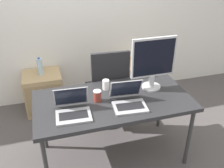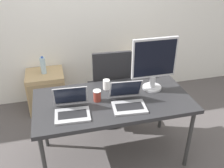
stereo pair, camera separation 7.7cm
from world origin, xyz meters
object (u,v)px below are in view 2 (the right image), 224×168
at_px(laptop_left, 128,101).
at_px(monitor, 154,63).
at_px(office_chair, 109,95).
at_px(coffee_cup_brown, 97,96).
at_px(laptop_right, 72,108).
at_px(water_bottle, 43,66).
at_px(cabinet_left, 47,91).
at_px(cabinet_right, 137,80).
at_px(coffee_cup_white, 106,85).

relative_size(laptop_left, monitor, 0.61).
bearing_deg(office_chair, coffee_cup_brown, -113.12).
xyz_separation_m(office_chair, laptop_right, (-0.53, -0.77, 0.40)).
relative_size(laptop_left, laptop_right, 1.05).
distance_m(office_chair, laptop_left, 0.87).
distance_m(water_bottle, coffee_cup_brown, 1.27).
distance_m(cabinet_left, coffee_cup_brown, 1.37).
distance_m(laptop_right, coffee_cup_brown, 0.30).
bearing_deg(coffee_cup_brown, water_bottle, 114.13).
bearing_deg(water_bottle, laptop_right, -78.88).
bearing_deg(cabinet_right, cabinet_left, 180.00).
bearing_deg(monitor, cabinet_right, 78.10).
distance_m(office_chair, monitor, 0.91).
distance_m(water_bottle, coffee_cup_white, 1.16).
xyz_separation_m(cabinet_right, monitor, (-0.22, -1.05, 0.77)).
bearing_deg(office_chair, laptop_right, -124.46).
relative_size(cabinet_right, laptop_right, 1.70).
distance_m(office_chair, laptop_right, 1.02).
relative_size(monitor, coffee_cup_brown, 4.83).
xyz_separation_m(laptop_left, monitor, (0.34, 0.25, 0.25)).
distance_m(cabinet_left, water_bottle, 0.39).
height_order(office_chair, water_bottle, office_chair).
relative_size(office_chair, cabinet_left, 1.91).
xyz_separation_m(laptop_left, laptop_right, (-0.53, 0.00, 0.00)).
height_order(cabinet_left, laptop_left, laptop_left).
xyz_separation_m(cabinet_left, coffee_cup_brown, (0.52, -1.15, 0.53)).
bearing_deg(coffee_cup_white, cabinet_right, 53.73).
height_order(office_chair, coffee_cup_white, office_chair).
bearing_deg(laptop_left, cabinet_right, 66.42).
relative_size(water_bottle, laptop_left, 0.72).
distance_m(cabinet_left, laptop_right, 1.42).
distance_m(laptop_left, coffee_cup_brown, 0.31).
distance_m(water_bottle, monitor, 1.59).
bearing_deg(monitor, laptop_left, -144.47).
bearing_deg(laptop_right, monitor, 15.49).
bearing_deg(laptop_right, cabinet_right, 49.75).
bearing_deg(coffee_cup_brown, cabinet_right, 54.06).
height_order(cabinet_left, laptop_right, laptop_right).
bearing_deg(office_chair, laptop_left, -90.05).
relative_size(cabinet_right, coffee_cup_white, 5.26).
bearing_deg(laptop_left, monitor, 35.53).
xyz_separation_m(cabinet_right, coffee_cup_white, (-0.69, -0.95, 0.52)).
height_order(water_bottle, laptop_right, laptop_right).
bearing_deg(cabinet_right, laptop_right, -130.25).
distance_m(cabinet_right, coffee_cup_brown, 1.52).
xyz_separation_m(water_bottle, coffee_cup_brown, (0.52, -1.15, 0.14)).
relative_size(laptop_right, monitor, 0.58).
bearing_deg(laptop_right, coffee_cup_white, 40.90).
height_order(laptop_left, coffee_cup_white, laptop_left).
bearing_deg(coffee_cup_brown, coffee_cup_white, 55.60).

